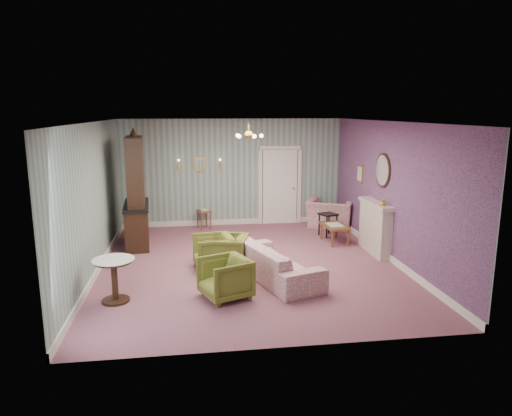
{
  "coord_description": "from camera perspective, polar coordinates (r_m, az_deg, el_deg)",
  "views": [
    {
      "loc": [
        -1.15,
        -9.15,
        3.13
      ],
      "look_at": [
        0.2,
        0.4,
        1.1
      ],
      "focal_mm": 32.83,
      "sensor_mm": 36.0,
      "label": 1
    }
  ],
  "objects": [
    {
      "name": "ceiling",
      "position": [
        9.23,
        -0.9,
        10.45
      ],
      "size": [
        7.0,
        7.0,
        0.0
      ],
      "primitive_type": "plane",
      "rotation": [
        3.14,
        0.0,
        0.0
      ],
      "color": "white",
      "rests_on": "ground"
    },
    {
      "name": "wall_left",
      "position": [
        9.49,
        -19.15,
        1.02
      ],
      "size": [
        0.0,
        7.0,
        7.0
      ],
      "primitive_type": "plane",
      "rotation": [
        1.57,
        0.0,
        1.57
      ],
      "color": "slate",
      "rests_on": "ground"
    },
    {
      "name": "framed_print",
      "position": [
        11.76,
        12.58,
        4.12
      ],
      "size": [
        0.04,
        0.34,
        0.42
      ],
      "primitive_type": null,
      "color": "gold",
      "rests_on": "wall_right"
    },
    {
      "name": "nesting_table",
      "position": [
        12.64,
        -6.37,
        -1.28
      ],
      "size": [
        0.43,
        0.49,
        0.54
      ],
      "primitive_type": null,
      "rotation": [
        0.0,
        0.0,
        0.31
      ],
      "color": "brown",
      "rests_on": "floor"
    },
    {
      "name": "sconce_right",
      "position": [
        12.7,
        -4.4,
        5.38
      ],
      "size": [
        0.16,
        0.12,
        0.3
      ],
      "primitive_type": null,
      "color": "gold",
      "rests_on": "wall_back"
    },
    {
      "name": "wall_right_floral",
      "position": [
        10.18,
        16.05,
        1.92
      ],
      "size": [
        0.0,
        7.0,
        7.0
      ],
      "primitive_type": "plane",
      "rotation": [
        1.57,
        0.0,
        -1.57
      ],
      "color": "#B55A8F",
      "rests_on": "ground"
    },
    {
      "name": "wall_front",
      "position": [
        6.01,
        3.34,
        -4.36
      ],
      "size": [
        6.0,
        0.0,
        6.0
      ],
      "primitive_type": "plane",
      "rotation": [
        -1.57,
        0.0,
        0.0
      ],
      "color": "slate",
      "rests_on": "ground"
    },
    {
      "name": "coffee_table",
      "position": [
        11.38,
        9.51,
        -3.1
      ],
      "size": [
        0.55,
        0.9,
        0.44
      ],
      "primitive_type": null,
      "rotation": [
        0.0,
        0.0,
        0.09
      ],
      "color": "brown",
      "rests_on": "floor"
    },
    {
      "name": "chandelier",
      "position": [
        9.24,
        -0.89,
        8.78
      ],
      "size": [
        0.56,
        0.56,
        0.36
      ],
      "primitive_type": null,
      "color": "gold",
      "rests_on": "ceiling"
    },
    {
      "name": "pedestal_table",
      "position": [
        8.15,
        -16.85,
        -8.42
      ],
      "size": [
        0.76,
        0.76,
        0.75
      ],
      "primitive_type": null,
      "rotation": [
        0.0,
        0.0,
        0.13
      ],
      "color": "black",
      "rests_on": "floor"
    },
    {
      "name": "olive_chair_a",
      "position": [
        7.97,
        -3.79,
        -8.29
      ],
      "size": [
        0.93,
        0.96,
        0.77
      ],
      "primitive_type": "imported",
      "rotation": [
        0.0,
        0.0,
        -1.19
      ],
      "color": "brown",
      "rests_on": "floor"
    },
    {
      "name": "floor",
      "position": [
        9.74,
        -0.84,
        -6.86
      ],
      "size": [
        7.0,
        7.0,
        0.0
      ],
      "primitive_type": "plane",
      "color": "#8E5264",
      "rests_on": "ground"
    },
    {
      "name": "oval_mirror",
      "position": [
        10.48,
        15.16,
        4.45
      ],
      "size": [
        0.04,
        0.76,
        0.84
      ],
      "primitive_type": null,
      "color": "white",
      "rests_on": "wall_right"
    },
    {
      "name": "dresser",
      "position": [
        11.18,
        -14.49,
        2.31
      ],
      "size": [
        0.69,
        1.65,
        2.69
      ],
      "primitive_type": null,
      "rotation": [
        0.0,
        0.0,
        0.08
      ],
      "color": "black",
      "rests_on": "floor"
    },
    {
      "name": "sofa_chintz",
      "position": [
        8.82,
        2.41,
        -5.92
      ],
      "size": [
        1.34,
        2.32,
        0.87
      ],
      "primitive_type": "imported",
      "rotation": [
        0.0,
        0.0,
        1.9
      ],
      "color": "#A04061",
      "rests_on": "floor"
    },
    {
      "name": "wall_back",
      "position": [
        12.82,
        -2.84,
        4.33
      ],
      "size": [
        6.0,
        0.0,
        6.0
      ],
      "primitive_type": "plane",
      "rotation": [
        1.57,
        0.0,
        0.0
      ],
      "color": "slate",
      "rests_on": "ground"
    },
    {
      "name": "sconce_left",
      "position": [
        12.68,
        -9.39,
        5.24
      ],
      "size": [
        0.16,
        0.12,
        0.3
      ],
      "primitive_type": null,
      "color": "gold",
      "rests_on": "wall_back"
    },
    {
      "name": "gilt_mirror_back",
      "position": [
        12.7,
        -6.9,
        5.32
      ],
      "size": [
        0.28,
        0.06,
        0.36
      ],
      "primitive_type": null,
      "color": "gold",
      "rests_on": "wall_back"
    },
    {
      "name": "olive_chair_c",
      "position": [
        9.42,
        -5.23,
        -5.15
      ],
      "size": [
        0.78,
        0.82,
        0.76
      ],
      "primitive_type": "imported",
      "rotation": [
        0.0,
        0.0,
        -1.44
      ],
      "color": "brown",
      "rests_on": "floor"
    },
    {
      "name": "side_table_black",
      "position": [
        11.92,
        8.75,
        -2.04
      ],
      "size": [
        0.5,
        0.5,
        0.58
      ],
      "primitive_type": null,
      "rotation": [
        0.0,
        0.0,
        0.37
      ],
      "color": "black",
      "rests_on": "floor"
    },
    {
      "name": "mantel_vase",
      "position": [
        10.16,
        15.23,
        0.71
      ],
      "size": [
        0.15,
        0.15,
        0.15
      ],
      "primitive_type": "imported",
      "color": "gold",
      "rests_on": "fireplace"
    },
    {
      "name": "olive_chair_b",
      "position": [
        9.35,
        -3.49,
        -5.21
      ],
      "size": [
        0.88,
        0.91,
        0.77
      ],
      "primitive_type": "imported",
      "rotation": [
        0.0,
        0.0,
        -1.85
      ],
      "color": "brown",
      "rests_on": "floor"
    },
    {
      "name": "fireplace",
      "position": [
        10.67,
        14.3,
        -2.32
      ],
      "size": [
        0.3,
        1.4,
        1.16
      ],
      "primitive_type": null,
      "color": "beige",
      "rests_on": "floor"
    },
    {
      "name": "wingback_chair",
      "position": [
        12.75,
        9.07,
        -0.09
      ],
      "size": [
        1.4,
        1.21,
        1.04
      ],
      "primitive_type": "imported",
      "rotation": [
        0.0,
        0.0,
        2.69
      ],
      "color": "#A04061",
      "rests_on": "floor"
    },
    {
      "name": "burgundy_cushion",
      "position": [
        12.61,
        9.05,
        -0.41
      ],
      "size": [
        0.41,
        0.28,
        0.39
      ],
      "primitive_type": "cube",
      "rotation": [
        0.17,
        0.0,
        -0.35
      ],
      "color": "maroon",
      "rests_on": "wingback_chair"
    },
    {
      "name": "door",
      "position": [
        13.01,
        2.91,
        2.8
      ],
      "size": [
        1.12,
        0.12,
        2.16
      ],
      "primitive_type": null,
      "color": "white",
      "rests_on": "floor"
    },
    {
      "name": "wall_right",
      "position": [
        10.19,
        16.12,
        1.92
      ],
      "size": [
        0.0,
        7.0,
        7.0
      ],
      "primitive_type": "plane",
      "rotation": [
        1.57,
        0.0,
        -1.57
      ],
      "color": "slate",
      "rests_on": "ground"
    }
  ]
}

